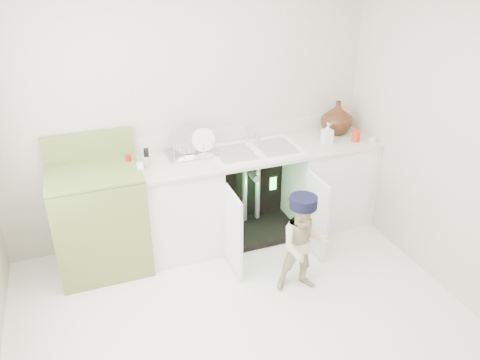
{
  "coord_description": "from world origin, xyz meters",
  "views": [
    {
      "loc": [
        -0.98,
        -2.5,
        2.64
      ],
      "look_at": [
        0.21,
        0.7,
        0.89
      ],
      "focal_mm": 35.0,
      "sensor_mm": 36.0,
      "label": 1
    }
  ],
  "objects": [
    {
      "name": "room_shell",
      "position": [
        0.0,
        0.0,
        1.25
      ],
      "size": [
        6.0,
        5.5,
        1.26
      ],
      "color": "beige",
      "rests_on": "ground"
    },
    {
      "name": "repair_worker",
      "position": [
        0.6,
        0.27,
        0.45
      ],
      "size": [
        0.48,
        0.8,
        0.88
      ],
      "rotation": [
        0.0,
        0.0,
        -0.22
      ],
      "color": "beige",
      "rests_on": "ground"
    },
    {
      "name": "counter_run",
      "position": [
        0.58,
        1.21,
        0.48
      ],
      "size": [
        2.44,
        1.02,
        1.23
      ],
      "color": "white",
      "rests_on": "ground"
    },
    {
      "name": "ground",
      "position": [
        0.0,
        0.0,
        0.0
      ],
      "size": [
        3.5,
        3.5,
        0.0
      ],
      "primitive_type": "plane",
      "color": "silver",
      "rests_on": "ground"
    },
    {
      "name": "avocado_stove",
      "position": [
        -0.91,
        1.18,
        0.49
      ],
      "size": [
        0.76,
        0.65,
        1.18
      ],
      "color": "olive",
      "rests_on": "ground"
    }
  ]
}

